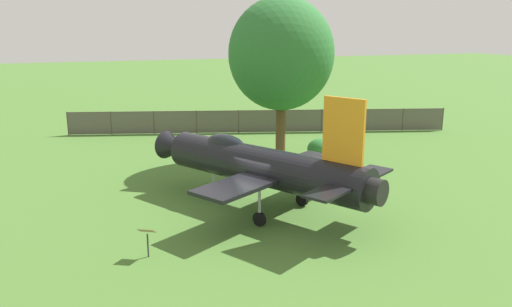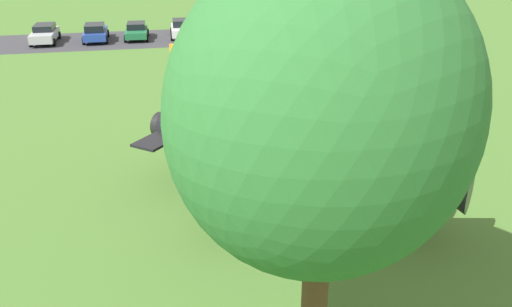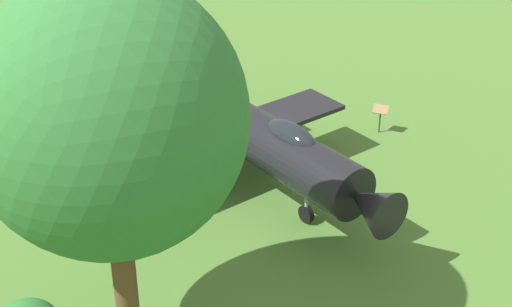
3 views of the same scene
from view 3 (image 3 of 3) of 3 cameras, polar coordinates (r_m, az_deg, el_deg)
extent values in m
plane|color=#47722D|center=(26.86, -0.66, -2.16)|extent=(200.00, 200.00, 0.00)
cylinder|color=black|center=(25.85, -0.69, 1.76)|extent=(7.07, 9.85, 1.75)
cone|color=black|center=(22.09, 8.59, -3.82)|extent=(2.11, 2.15, 1.49)
cylinder|color=black|center=(30.00, -7.12, 5.59)|extent=(1.21, 1.07, 1.05)
ellipsoid|color=black|center=(23.91, 2.67, 1.31)|extent=(1.93, 2.34, 0.84)
cube|color=orange|center=(27.98, -5.75, 8.70)|extent=(1.07, 1.60, 2.60)
cube|color=black|center=(27.75, 2.86, 3.25)|extent=(3.88, 3.42, 0.16)
cube|color=black|center=(25.07, -6.08, 0.08)|extent=(3.88, 3.42, 0.16)
cube|color=black|center=(29.95, -3.13, 6.10)|extent=(2.11, 1.89, 0.10)
cube|color=black|center=(28.27, -9.04, 4.30)|extent=(2.11, 1.89, 0.10)
cylinder|color=#A5A8AD|center=(24.22, 3.86, -3.01)|extent=(0.12, 0.12, 1.59)
cylinder|color=black|center=(24.66, 3.80, -4.58)|extent=(0.47, 0.60, 0.60)
cylinder|color=#A5A8AD|center=(27.89, 0.58, 1.70)|extent=(0.12, 0.12, 1.59)
cylinder|color=black|center=(28.27, 0.58, 0.27)|extent=(0.47, 0.60, 0.60)
cylinder|color=#A5A8AD|center=(26.28, -4.80, -0.27)|extent=(0.12, 0.12, 1.59)
cylinder|color=black|center=(26.68, -4.73, -1.75)|extent=(0.47, 0.60, 0.60)
cylinder|color=brown|center=(19.14, -9.96, -8.55)|extent=(0.60, 0.60, 4.82)
ellipsoid|color=#2D7033|center=(16.95, -11.14, 2.60)|extent=(6.33, 5.69, 6.66)
cylinder|color=#333333|center=(30.37, 9.31, 2.35)|extent=(0.06, 0.06, 0.90)
cube|color=olive|center=(30.12, 9.40, 3.32)|extent=(0.71, 0.62, 0.25)
camera|label=1|loc=(44.94, 6.52, 21.83)|focal=35.77mm
camera|label=2|loc=(11.11, -48.59, -2.21)|focal=38.22mm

